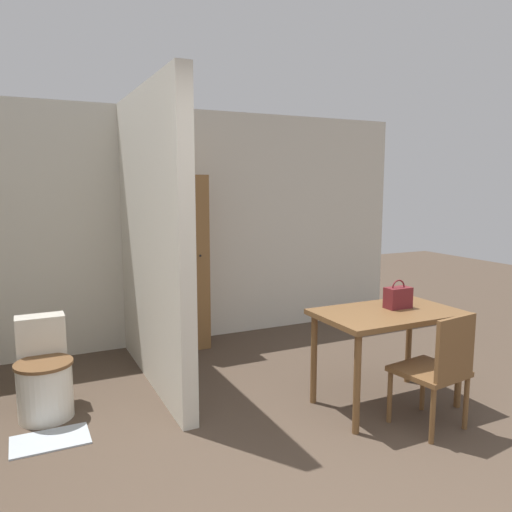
{
  "coord_description": "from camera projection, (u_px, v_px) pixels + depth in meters",
  "views": [
    {
      "loc": [
        -1.52,
        -1.65,
        1.71
      ],
      "look_at": [
        0.12,
        1.76,
        1.17
      ],
      "focal_mm": 35.0,
      "sensor_mm": 36.0,
      "label": 1
    }
  ],
  "objects": [
    {
      "name": "handbag",
      "position": [
        398.0,
        297.0,
        3.89
      ],
      "size": [
        0.2,
        0.11,
        0.23
      ],
      "color": "maroon",
      "rests_on": "dining_table"
    },
    {
      "name": "toilet",
      "position": [
        44.0,
        377.0,
        3.71
      ],
      "size": [
        0.41,
        0.56,
        0.71
      ],
      "color": "silver",
      "rests_on": "ground_plane"
    },
    {
      "name": "partition_wall",
      "position": [
        151.0,
        239.0,
        4.22
      ],
      "size": [
        0.12,
        2.0,
        2.5
      ],
      "color": "beige",
      "rests_on": "ground_plane"
    },
    {
      "name": "wall_back",
      "position": [
        173.0,
        227.0,
        5.38
      ],
      "size": [
        5.62,
        0.12,
        2.5
      ],
      "color": "beige",
      "rests_on": "ground_plane"
    },
    {
      "name": "wooden_cabinet",
      "position": [
        182.0,
        263.0,
        5.19
      ],
      "size": [
        0.48,
        0.41,
        1.81
      ],
      "color": "brown",
      "rests_on": "ground_plane"
    },
    {
      "name": "bath_mat",
      "position": [
        50.0,
        440.0,
        3.35
      ],
      "size": [
        0.5,
        0.32,
        0.01
      ],
      "color": "#B2BCC6",
      "rests_on": "ground_plane"
    },
    {
      "name": "wooden_chair",
      "position": [
        438.0,
        367.0,
        3.45
      ],
      "size": [
        0.48,
        0.48,
        0.84
      ],
      "rotation": [
        0.0,
        0.0,
        0.14
      ],
      "color": "brown",
      "rests_on": "ground_plane"
    },
    {
      "name": "dining_table",
      "position": [
        387.0,
        323.0,
        3.82
      ],
      "size": [
        1.09,
        0.67,
        0.75
      ],
      "color": "brown",
      "rests_on": "ground_plane"
    }
  ]
}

